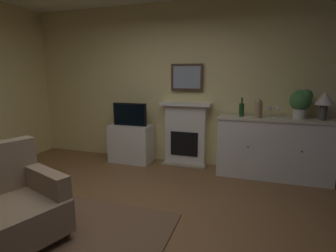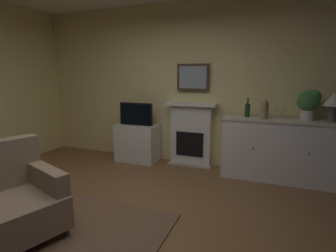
{
  "view_description": "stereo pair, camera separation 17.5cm",
  "coord_description": "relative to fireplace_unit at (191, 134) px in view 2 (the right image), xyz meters",
  "views": [
    {
      "loc": [
        1.25,
        -2.12,
        1.56
      ],
      "look_at": [
        0.37,
        0.58,
        1.0
      ],
      "focal_mm": 27.68,
      "sensor_mm": 36.0,
      "label": 1
    },
    {
      "loc": [
        1.41,
        -2.06,
        1.56
      ],
      "look_at": [
        0.37,
        0.58,
        1.0
      ],
      "focal_mm": 27.68,
      "sensor_mm": 36.0,
      "label": 2
    }
  ],
  "objects": [
    {
      "name": "ground_plane",
      "position": [
        -0.18,
        -2.18,
        -0.6
      ],
      "size": [
        5.74,
        4.67,
        0.1
      ],
      "primitive_type": "cube",
      "color": "brown",
      "rests_on": "ground"
    },
    {
      "name": "wall_rear",
      "position": [
        -0.18,
        0.13,
        0.83
      ],
      "size": [
        5.74,
        0.06,
        2.76
      ],
      "primitive_type": "cube",
      "color": "#EAD68C",
      "rests_on": "ground_plane"
    },
    {
      "name": "area_rug",
      "position": [
        -0.9,
        -2.53,
        -0.54
      ],
      "size": [
        2.57,
        1.65,
        0.02
      ],
      "primitive_type": "cube",
      "color": "brown",
      "rests_on": "ground_plane"
    },
    {
      "name": "fireplace_unit",
      "position": [
        0.0,
        0.0,
        0.0
      ],
      "size": [
        0.87,
        0.3,
        1.1
      ],
      "color": "white",
      "rests_on": "ground_plane"
    },
    {
      "name": "framed_picture",
      "position": [
        0.0,
        0.05,
        0.97
      ],
      "size": [
        0.55,
        0.04,
        0.45
      ],
      "color": "#473323"
    },
    {
      "name": "sideboard_cabinet",
      "position": [
        1.42,
        -0.18,
        -0.08
      ],
      "size": [
        1.66,
        0.49,
        0.93
      ],
      "color": "white",
      "rests_on": "ground_plane"
    },
    {
      "name": "table_lamp",
      "position": [
        2.04,
        -0.18,
        0.66
      ],
      "size": [
        0.26,
        0.26,
        0.4
      ],
      "color": "#4C4742",
      "rests_on": "sideboard_cabinet"
    },
    {
      "name": "wine_bottle",
      "position": [
        0.93,
        -0.16,
        0.49
      ],
      "size": [
        0.08,
        0.08,
        0.29
      ],
      "color": "#193F1E",
      "rests_on": "sideboard_cabinet"
    },
    {
      "name": "wine_glass_left",
      "position": [
        1.34,
        -0.18,
        0.5
      ],
      "size": [
        0.07,
        0.07,
        0.16
      ],
      "color": "silver",
      "rests_on": "sideboard_cabinet"
    },
    {
      "name": "wine_glass_center",
      "position": [
        1.45,
        -0.16,
        0.5
      ],
      "size": [
        0.07,
        0.07,
        0.16
      ],
      "color": "silver",
      "rests_on": "sideboard_cabinet"
    },
    {
      "name": "vase_decorative",
      "position": [
        1.17,
        -0.23,
        0.52
      ],
      "size": [
        0.11,
        0.11,
        0.28
      ],
      "color": "#9E7F5B",
      "rests_on": "sideboard_cabinet"
    },
    {
      "name": "tv_cabinet",
      "position": [
        -0.97,
        -0.16,
        -0.21
      ],
      "size": [
        0.75,
        0.42,
        0.68
      ],
      "color": "white",
      "rests_on": "ground_plane"
    },
    {
      "name": "tv_set",
      "position": [
        -0.98,
        -0.19,
        0.33
      ],
      "size": [
        0.62,
        0.07,
        0.4
      ],
      "color": "black",
      "rests_on": "tv_cabinet"
    },
    {
      "name": "potted_plant_small",
      "position": [
        1.75,
        -0.13,
        0.64
      ],
      "size": [
        0.3,
        0.3,
        0.43
      ],
      "color": "beige",
      "rests_on": "sideboard_cabinet"
    },
    {
      "name": "armchair",
      "position": [
        -1.02,
        -2.64,
        -0.17
      ],
      "size": [
        1.02,
        0.99,
        0.92
      ],
      "color": "#8C7259",
      "rests_on": "ground_plane"
    }
  ]
}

